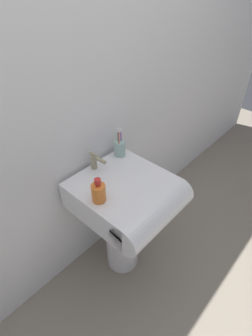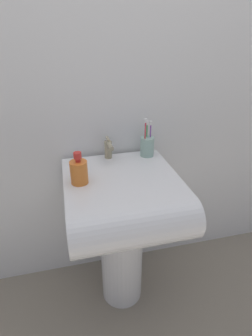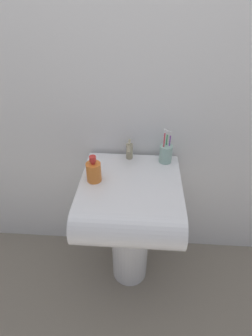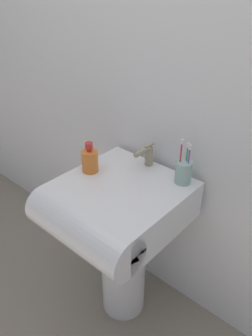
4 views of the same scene
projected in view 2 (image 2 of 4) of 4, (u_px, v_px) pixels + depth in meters
The scene contains 7 objects.
ground_plane at pixel (122, 291), 1.49m from camera, with size 6.00×6.00×0.00m, color gray.
wall_back at pixel (106, 60), 1.18m from camera, with size 5.00×0.05×2.40m, color white.
sink_pedestal at pixel (122, 254), 1.36m from camera, with size 0.22×0.22×0.59m, color white.
sink_basin at pixel (124, 200), 1.13m from camera, with size 0.49×0.55×0.17m.
faucet at pixel (109, 148), 1.27m from camera, with size 0.04×0.12×0.10m.
toothbrush_cup at pixel (147, 146), 1.31m from camera, with size 0.07×0.07×0.20m.
soap_bottle at pixel (79, 171), 1.07m from camera, with size 0.07×0.07×0.14m.
Camera 2 is at (-0.21, -0.97, 1.32)m, focal length 28.00 mm.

